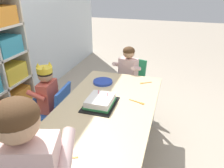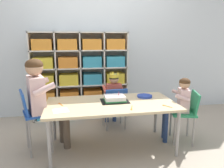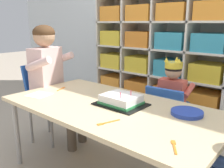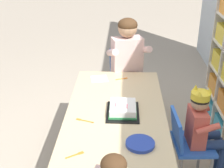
% 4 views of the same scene
% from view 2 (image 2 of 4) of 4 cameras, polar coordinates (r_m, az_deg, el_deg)
% --- Properties ---
extents(ground, '(16.00, 16.00, 0.00)m').
position_cam_2_polar(ground, '(2.75, -0.17, -16.37)').
color(ground, tan).
extents(classroom_back_wall, '(6.26, 0.10, 2.92)m').
position_cam_2_polar(classroom_back_wall, '(3.78, -4.02, 14.40)').
color(classroom_back_wall, silver).
rests_on(classroom_back_wall, ground).
extents(storage_cubby_shelf, '(1.52, 0.34, 1.40)m').
position_cam_2_polar(storage_cubby_shelf, '(3.58, -8.30, 1.71)').
color(storage_cubby_shelf, silver).
rests_on(storage_cubby_shelf, ground).
extents(activity_table, '(1.50, 0.77, 0.57)m').
position_cam_2_polar(activity_table, '(2.54, -0.18, -5.84)').
color(activity_table, '#D1B789').
rests_on(activity_table, ground).
extents(classroom_chair_blue, '(0.35, 0.33, 0.62)m').
position_cam_2_polar(classroom_chair_blue, '(3.13, 0.77, -5.24)').
color(classroom_chair_blue, blue).
rests_on(classroom_chair_blue, ground).
extents(child_with_crown, '(0.31, 0.31, 0.84)m').
position_cam_2_polar(child_with_crown, '(3.18, 0.31, -2.19)').
color(child_with_crown, '#D15647').
rests_on(child_with_crown, ground).
extents(classroom_chair_adult_side, '(0.39, 0.38, 0.74)m').
position_cam_2_polar(classroom_chair_adult_side, '(2.63, -20.05, -7.36)').
color(classroom_chair_adult_side, '#1E4CA8').
rests_on(classroom_chair_adult_side, ground).
extents(adult_helper_seated, '(0.48, 0.46, 1.09)m').
position_cam_2_polar(adult_helper_seated, '(2.59, -17.93, -2.56)').
color(adult_helper_seated, beige).
rests_on(adult_helper_seated, ground).
extents(classroom_chair_guest_side, '(0.38, 0.41, 0.65)m').
position_cam_2_polar(classroom_chair_guest_side, '(2.90, 19.09, -6.73)').
color(classroom_chair_guest_side, '#238451').
rests_on(classroom_chair_guest_side, ground).
extents(guest_at_table_side, '(0.33, 0.33, 0.83)m').
position_cam_2_polar(guest_at_table_side, '(2.85, 17.34, -4.37)').
color(guest_at_table_side, beige).
rests_on(guest_at_table_side, ground).
extents(birthday_cake_on_tray, '(0.33, 0.25, 0.11)m').
position_cam_2_polar(birthday_cake_on_tray, '(2.58, 0.70, -3.96)').
color(birthday_cake_on_tray, black).
rests_on(birthday_cake_on_tray, activity_table).
extents(paper_plate_stack, '(0.19, 0.19, 0.02)m').
position_cam_2_polar(paper_plate_stack, '(2.80, 8.60, -3.17)').
color(paper_plate_stack, '#233DA3').
rests_on(paper_plate_stack, activity_table).
extents(paper_napkin_square, '(0.19, 0.19, 0.00)m').
position_cam_2_polar(paper_napkin_square, '(2.33, -13.43, -6.85)').
color(paper_napkin_square, white).
rests_on(paper_napkin_square, activity_table).
extents(fork_by_napkin, '(0.06, 0.14, 0.00)m').
position_cam_2_polar(fork_by_napkin, '(2.35, 5.20, -6.36)').
color(fork_by_napkin, orange).
rests_on(fork_by_napkin, activity_table).
extents(fork_at_table_front_edge, '(0.08, 0.11, 0.00)m').
position_cam_2_polar(fork_at_table_front_edge, '(2.49, 14.22, -5.66)').
color(fork_at_table_front_edge, orange).
rests_on(fork_at_table_front_edge, activity_table).
extents(fork_scattered_mid_table, '(0.06, 0.12, 0.00)m').
position_cam_2_polar(fork_scattered_mid_table, '(2.54, -13.39, -5.23)').
color(fork_scattered_mid_table, orange).
rests_on(fork_scattered_mid_table, activity_table).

